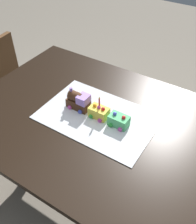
% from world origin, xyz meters
% --- Properties ---
extents(ground_plane, '(8.00, 8.00, 0.00)m').
position_xyz_m(ground_plane, '(0.00, 0.00, 0.00)').
color(ground_plane, gray).
extents(dining_table, '(1.40, 1.00, 0.74)m').
position_xyz_m(dining_table, '(0.00, 0.00, 0.63)').
color(dining_table, black).
rests_on(dining_table, ground).
extents(cake_board, '(0.60, 0.40, 0.00)m').
position_xyz_m(cake_board, '(0.01, 0.02, 0.74)').
color(cake_board, silver).
rests_on(cake_board, dining_table).
extents(cake_locomotive, '(0.14, 0.08, 0.12)m').
position_xyz_m(cake_locomotive, '(-0.12, 0.02, 0.79)').
color(cake_locomotive, '#472816').
rests_on(cake_locomotive, cake_board).
extents(cake_car_hopper_lemon, '(0.10, 0.08, 0.07)m').
position_xyz_m(cake_car_hopper_lemon, '(0.01, 0.02, 0.77)').
color(cake_car_hopper_lemon, '#F4E04C').
rests_on(cake_car_hopper_lemon, cake_board).
extents(cake_car_gondola_mint_green, '(0.10, 0.08, 0.07)m').
position_xyz_m(cake_car_gondola_mint_green, '(0.13, 0.02, 0.77)').
color(cake_car_gondola_mint_green, '#59CC7A').
rests_on(cake_car_gondola_mint_green, cake_board).
extents(birthday_candle, '(0.01, 0.01, 0.06)m').
position_xyz_m(birthday_candle, '(0.01, 0.02, 0.85)').
color(birthday_candle, '#F24C59').
rests_on(birthday_candle, cake_car_hopper_lemon).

